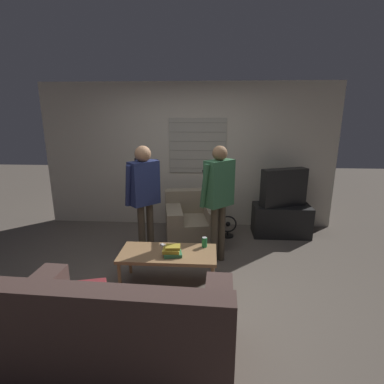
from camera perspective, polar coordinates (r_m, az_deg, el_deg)
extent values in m
plane|color=#665B51|center=(3.91, -3.08, -16.63)|extent=(16.00, 16.00, 0.00)
cube|color=beige|center=(5.41, -0.79, 6.80)|extent=(5.20, 0.06, 2.55)
cube|color=#A8A393|center=(5.33, 1.08, 8.78)|extent=(1.01, 0.02, 0.95)
cube|color=gray|center=(5.38, 1.05, 4.56)|extent=(0.99, 0.00, 0.01)
cube|color=gray|center=(5.35, 1.06, 6.23)|extent=(0.99, 0.00, 0.01)
cube|color=gray|center=(5.33, 1.07, 7.92)|extent=(0.99, 0.00, 0.01)
cube|color=gray|center=(5.31, 1.08, 9.62)|extent=(0.99, 0.00, 0.01)
cube|color=gray|center=(5.30, 1.09, 11.34)|extent=(0.99, 0.00, 0.01)
cube|color=gray|center=(5.29, 1.10, 13.06)|extent=(0.99, 0.00, 0.01)
cube|color=#4C3833|center=(2.91, -12.95, -24.95)|extent=(1.89, 0.97, 0.41)
cube|color=#4C3833|center=(2.39, -16.44, -22.08)|extent=(1.86, 0.28, 0.45)
cube|color=#4C3833|center=(3.07, -28.48, -17.39)|extent=(0.28, 0.90, 0.19)
cube|color=#4C3833|center=(2.60, 5.06, -21.65)|extent=(0.28, 0.90, 0.19)
cube|color=#9E3338|center=(2.87, -19.53, -18.51)|extent=(0.40, 0.30, 0.37)
cube|color=gray|center=(4.88, 0.23, -7.16)|extent=(0.99, 0.96, 0.41)
cube|color=gray|center=(5.04, -0.18, -1.64)|extent=(0.89, 0.35, 0.38)
cube|color=gray|center=(4.82, 3.92, -3.69)|extent=(0.38, 0.84, 0.19)
cube|color=gray|center=(4.75, -3.51, -3.97)|extent=(0.38, 0.84, 0.19)
cube|color=#9E754C|center=(3.67, -4.57, -11.63)|extent=(1.15, 0.54, 0.04)
cylinder|color=#9E754C|center=(4.08, -11.72, -12.44)|extent=(0.04, 0.04, 0.39)
cylinder|color=#9E754C|center=(3.94, 3.94, -13.12)|extent=(0.04, 0.04, 0.39)
cylinder|color=#9E754C|center=(3.69, -13.63, -15.70)|extent=(0.04, 0.04, 0.39)
cylinder|color=#9E754C|center=(3.55, 3.97, -16.66)|extent=(0.04, 0.04, 0.39)
cube|color=black|center=(5.34, 16.61, -5.16)|extent=(0.95, 0.47, 0.53)
cube|color=black|center=(5.18, 17.08, 0.84)|extent=(0.79, 0.46, 0.63)
cube|color=#3D4738|center=(5.26, 16.47, 1.10)|extent=(0.62, 0.24, 0.51)
cylinder|color=#4C4233|center=(4.34, -9.54, -7.53)|extent=(0.10, 0.10, 0.80)
cylinder|color=#4C4233|center=(4.41, -7.94, -7.09)|extent=(0.10, 0.10, 0.80)
cube|color=navy|center=(4.16, -9.12, 1.69)|extent=(0.43, 0.42, 0.60)
sphere|color=#A87A56|center=(4.09, -9.36, 7.17)|extent=(0.22, 0.22, 0.22)
cylinder|color=navy|center=(4.09, -12.07, 1.15)|extent=(0.16, 0.16, 0.58)
cylinder|color=navy|center=(4.46, -8.75, 5.68)|extent=(0.45, 0.46, 0.15)
cube|color=black|center=(4.71, -10.58, 5.63)|extent=(0.06, 0.06, 0.13)
cylinder|color=#4C4233|center=(4.16, 4.25, -8.20)|extent=(0.10, 0.10, 0.83)
cylinder|color=#4C4233|center=(4.26, 5.63, -7.69)|extent=(0.10, 0.10, 0.83)
cube|color=#336642|center=(3.98, 5.18, 1.67)|extent=(0.42, 0.42, 0.62)
sphere|color=#846042|center=(3.91, 5.32, 7.36)|extent=(0.20, 0.20, 0.20)
cylinder|color=#336642|center=(3.87, 2.42, 1.14)|extent=(0.16, 0.16, 0.59)
cylinder|color=#336642|center=(4.28, 4.82, 4.63)|extent=(0.43, 0.45, 0.33)
cube|color=black|center=(4.50, 2.43, 3.42)|extent=(0.08, 0.09, 0.13)
cube|color=#33754C|center=(3.58, -3.69, -11.69)|extent=(0.23, 0.20, 0.04)
cube|color=gold|center=(3.57, -3.97, -11.00)|extent=(0.20, 0.17, 0.04)
cube|color=gold|center=(3.56, -3.65, -10.42)|extent=(0.18, 0.14, 0.03)
cylinder|color=#238E47|center=(3.76, 2.39, -9.55)|extent=(0.07, 0.07, 0.12)
cylinder|color=silver|center=(3.73, 2.40, -8.68)|extent=(0.06, 0.06, 0.00)
cube|color=white|center=(3.79, -5.33, -10.20)|extent=(0.12, 0.12, 0.02)
cylinder|color=black|center=(5.18, 6.78, -8.27)|extent=(0.20, 0.20, 0.02)
cylinder|color=black|center=(5.16, 6.80, -7.82)|extent=(0.03, 0.03, 0.07)
torus|color=black|center=(5.10, 6.86, -6.08)|extent=(0.29, 0.02, 0.29)
sphere|color=black|center=(5.10, 6.86, -6.08)|extent=(0.08, 0.08, 0.08)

